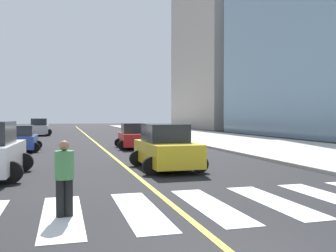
# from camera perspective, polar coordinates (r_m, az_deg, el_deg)

# --- Properties ---
(sidewalk_kerb_east) EXTENTS (10.00, 120.00, 0.15)m
(sidewalk_kerb_east) POSITION_cam_1_polar(r_m,az_deg,el_deg) (29.08, 15.31, -2.85)
(sidewalk_kerb_east) COLOR #B2ADA3
(sidewalk_kerb_east) RESTS_ON ground
(crosswalk_paint) EXTENTS (13.50, 4.00, 0.01)m
(crosswalk_paint) POSITION_cam_1_polar(r_m,az_deg,el_deg) (9.56, 1.14, -12.17)
(crosswalk_paint) COLOR silver
(crosswalk_paint) RESTS_ON ground
(lane_divider_paint) EXTENTS (0.16, 80.00, 0.01)m
(lane_divider_paint) POSITION_cam_1_polar(r_m,az_deg,el_deg) (45.03, -12.10, -1.39)
(lane_divider_paint) COLOR yellow
(lane_divider_paint) RESTS_ON ground
(parking_garage_concrete) EXTENTS (18.00, 24.00, 28.68)m
(parking_garage_concrete) POSITION_cam_1_polar(r_m,az_deg,el_deg) (74.47, 9.90, 10.84)
(parking_garage_concrete) COLOR #B2ADA3
(parking_garage_concrete) RESTS_ON ground
(car_blue_nearest) EXTENTS (2.34, 3.74, 1.67)m
(car_blue_nearest) POSITION_cam_1_polar(r_m,az_deg,el_deg) (26.03, -21.09, -1.86)
(car_blue_nearest) COLOR #2D479E
(car_blue_nearest) RESTS_ON ground
(car_red_second) EXTENTS (2.56, 4.00, 1.76)m
(car_red_second) POSITION_cam_1_polar(r_m,az_deg,el_deg) (26.63, -5.22, -1.60)
(car_red_second) COLOR red
(car_red_second) RESTS_ON ground
(car_yellow_fourth) EXTENTS (2.72, 4.32, 1.92)m
(car_yellow_fourth) POSITION_cam_1_polar(r_m,az_deg,el_deg) (16.16, -0.30, -3.34)
(car_yellow_fourth) COLOR gold
(car_yellow_fourth) RESTS_ON ground
(car_silver_fifth) EXTENTS (2.80, 4.45, 1.98)m
(car_silver_fifth) POSITION_cam_1_polar(r_m,az_deg,el_deg) (46.21, -18.78, -0.22)
(car_silver_fifth) COLOR #B7B7BC
(car_silver_fifth) RESTS_ON ground
(pedestrian_crossing) EXTENTS (0.43, 0.43, 1.72)m
(pedestrian_crossing) POSITION_cam_1_polar(r_m,az_deg,el_deg) (8.87, -15.32, -7.10)
(pedestrian_crossing) COLOR black
(pedestrian_crossing) RESTS_ON ground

